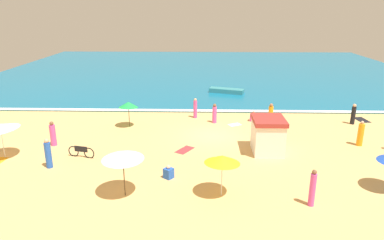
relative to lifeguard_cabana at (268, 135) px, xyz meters
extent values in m
plane|color=#E5B26B|center=(-3.51, 2.87, -1.18)|extent=(60.00, 60.00, 0.00)
cube|color=#146B93|center=(-3.51, 30.87, -1.13)|extent=(60.00, 44.00, 0.10)
cube|color=white|center=(-3.51, 9.17, -1.07)|extent=(57.00, 0.70, 0.01)
cube|color=white|center=(0.00, 0.00, -0.15)|extent=(1.89, 2.27, 2.05)
cube|color=#A5332D|center=(0.00, 0.00, 1.00)|extent=(2.03, 2.44, 0.27)
cylinder|color=#4C3823|center=(-8.13, -5.82, -0.04)|extent=(0.05, 0.05, 2.28)
cone|color=white|center=(-8.13, -5.82, 0.98)|extent=(2.75, 2.75, 0.38)
cylinder|color=silver|center=(-3.27, -5.72, -0.11)|extent=(0.05, 0.05, 2.14)
cone|color=yellow|center=(-3.27, -5.72, 0.81)|extent=(2.37, 2.38, 0.49)
cylinder|color=silver|center=(-16.68, -1.44, -0.07)|extent=(0.05, 0.05, 2.21)
cone|color=white|center=(-16.68, -1.44, 0.89)|extent=(2.71, 2.69, 0.64)
cylinder|color=#4C3823|center=(-10.02, 4.79, -0.19)|extent=(0.05, 0.05, 1.98)
cone|color=green|center=(-10.02, 4.79, 0.63)|extent=(1.97, 1.98, 0.52)
torus|color=black|center=(-12.42, -1.09, -0.85)|extent=(0.72, 0.22, 0.72)
torus|color=black|center=(-11.35, -1.33, -0.85)|extent=(0.72, 0.22, 0.72)
cube|color=black|center=(-11.89, -1.21, -0.63)|extent=(0.87, 0.26, 0.36)
cylinder|color=blue|center=(-13.28, -2.75, -0.40)|extent=(0.45, 0.45, 1.56)
sphere|color=#DBA884|center=(-13.28, -2.75, 0.51)|extent=(0.27, 0.27, 0.27)
cube|color=blue|center=(-6.10, -3.90, -0.89)|extent=(0.64, 0.64, 0.58)
sphere|color=beige|center=(-6.10, -3.90, -0.49)|extent=(0.23, 0.23, 0.23)
cylinder|color=#D84CA5|center=(0.97, -6.53, -0.35)|extent=(0.36, 0.36, 1.66)
sphere|color=brown|center=(0.97, -6.53, 0.59)|extent=(0.23, 0.23, 0.23)
cylinder|color=black|center=(7.95, 5.98, -0.46)|extent=(0.36, 0.36, 1.44)
sphere|color=#DBA884|center=(7.95, 5.98, 0.38)|extent=(0.27, 0.27, 0.27)
cube|color=#D84CA5|center=(0.01, 6.53, -0.88)|extent=(0.62, 0.62, 0.60)
sphere|color=brown|center=(0.01, 6.53, -0.47)|extent=(0.25, 0.25, 0.25)
cylinder|color=orange|center=(1.31, 5.94, -0.46)|extent=(0.51, 0.51, 1.43)
sphere|color=#9E6B47|center=(1.31, 5.94, 0.37)|extent=(0.27, 0.27, 0.27)
cylinder|color=orange|center=(6.54, 1.29, -0.40)|extent=(0.45, 0.45, 1.55)
sphere|color=#DBA884|center=(6.54, 1.29, 0.48)|extent=(0.22, 0.22, 0.22)
cylinder|color=#D84CA5|center=(-14.43, 0.72, -0.45)|extent=(0.46, 0.46, 1.46)
sphere|color=brown|center=(-14.43, 0.72, 0.41)|extent=(0.27, 0.27, 0.27)
cylinder|color=#D84CA5|center=(-3.25, 5.98, -0.50)|extent=(0.43, 0.43, 1.35)
sphere|color=brown|center=(-3.25, 5.98, 0.30)|extent=(0.27, 0.27, 0.27)
cylinder|color=#D84CA5|center=(-4.85, 7.29, -0.43)|extent=(0.44, 0.44, 1.50)
sphere|color=#DBA884|center=(-4.85, 7.29, 0.43)|extent=(0.23, 0.23, 0.23)
cube|color=black|center=(9.20, 7.08, -1.17)|extent=(1.04, 1.66, 0.01)
cube|color=red|center=(-5.40, 0.13, -1.17)|extent=(1.36, 1.59, 0.01)
cube|color=white|center=(-1.62, 5.51, -1.17)|extent=(1.22, 1.07, 0.01)
cube|color=teal|center=(-1.59, 16.15, -0.84)|extent=(3.89, 2.20, 0.48)
camera|label=1|loc=(-4.31, -21.44, 7.89)|focal=32.82mm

